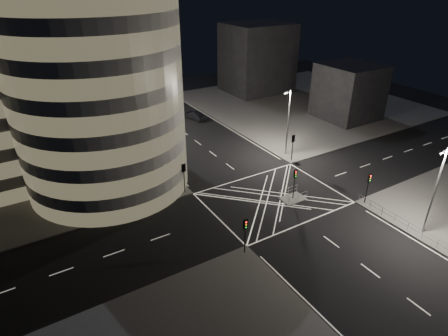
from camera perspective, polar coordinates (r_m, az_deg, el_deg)
ground at (r=47.21m, az=7.39°, el=-4.56°), size 120.00×120.00×0.00m
sidewalk_far_right at (r=83.32m, az=11.85°, el=9.70°), size 42.00×42.00×0.15m
central_island at (r=47.35m, az=10.43°, el=-4.61°), size 3.00×2.00×0.15m
office_tower_curved at (r=51.20m, az=-25.20°, el=11.15°), size 30.00×29.00×27.20m
office_block_rear at (r=74.11m, az=-28.65°, el=13.67°), size 24.00×16.00×22.00m
building_right_far at (r=89.29m, az=5.06°, el=16.38°), size 14.00×12.00×15.00m
building_right_near at (r=75.35m, az=18.46°, el=11.01°), size 10.00×10.00×10.00m
building_far_end at (r=92.71m, az=-17.97°, el=16.48°), size 18.00×8.00×18.00m
tree_a at (r=47.35m, az=-9.22°, el=1.18°), size 4.39×4.39×6.54m
tree_b at (r=52.42m, az=-11.80°, el=3.83°), size 4.07×4.07×6.52m
tree_c at (r=57.52m, az=-13.98°, el=6.39°), size 3.60×3.60×6.84m
tree_d at (r=62.76m, az=-15.82°, el=8.60°), size 4.40×4.40×7.97m
tree_e at (r=68.71m, az=-17.16°, el=8.86°), size 4.46×4.46×6.66m
traffic_signal_fl at (r=46.70m, az=-6.14°, el=-0.73°), size 0.55×0.22×4.00m
traffic_signal_nl at (r=36.68m, az=3.26°, el=-9.41°), size 0.55×0.22×4.00m
traffic_signal_fr at (r=55.54m, az=10.45°, el=3.77°), size 0.55×0.22×4.00m
traffic_signal_nr at (r=47.43m, az=21.16°, el=-2.12°), size 0.55×0.22×4.00m
traffic_signal_island at (r=45.92m, az=10.73°, el=-1.61°), size 0.55×0.22×4.00m
street_lamp_left_near at (r=49.67m, az=-9.57°, el=4.21°), size 1.25×0.25×10.00m
street_lamp_left_far at (r=65.79m, az=-15.70°, el=9.45°), size 1.25×0.25×10.00m
street_lamp_right_far at (r=56.48m, az=9.72°, el=7.12°), size 1.25×0.25×10.00m
street_lamp_right_near at (r=43.50m, az=29.48°, el=-2.82°), size 1.25×0.25×10.00m
railing_near_right at (r=45.73m, az=25.41°, el=-7.50°), size 0.06×11.70×1.10m
railing_island_south at (r=46.47m, az=11.21°, el=-4.45°), size 2.80×0.06×1.10m
railing_island_north at (r=47.59m, az=9.79°, el=-3.48°), size 2.80×0.06×1.10m
sedan at (r=72.27m, az=-4.52°, el=8.01°), size 2.70×4.95×1.55m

